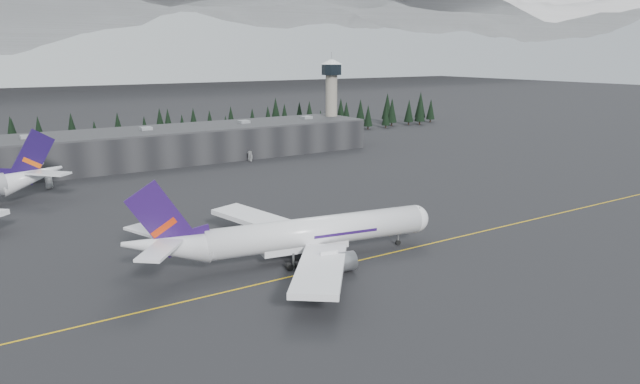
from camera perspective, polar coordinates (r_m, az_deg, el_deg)
ground at (r=119.35m, az=5.20°, el=-6.12°), size 1400.00×1400.00×0.00m
taxiline at (r=117.87m, az=5.80°, el=-6.39°), size 400.00×0.40×0.02m
terminal at (r=226.98m, az=-14.45°, el=4.63°), size 160.00×30.00×12.60m
control_tower at (r=260.66m, az=1.15°, el=9.96°), size 10.00×10.00×37.70m
treeline at (r=261.93m, az=-17.04°, el=5.89°), size 360.00×20.00×15.00m
mountain_ridge at (r=1091.43m, az=-29.35°, el=9.85°), size 4400.00×900.00×420.00m
jet_main at (r=113.25m, az=-2.86°, el=-4.35°), size 63.58×58.25×18.81m
gse_vehicle_a at (r=193.15m, az=-25.47°, el=0.48°), size 4.08×5.14×1.30m
gse_vehicle_b at (r=220.91m, az=-6.96°, el=3.25°), size 4.43×3.08×1.40m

